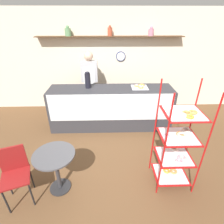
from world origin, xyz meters
TOP-DOWN VIEW (x-y plane):
  - ground_plane at (0.00, 0.00)m, footprint 14.00×14.00m
  - back_wall at (-0.00, 2.48)m, footprint 10.00×0.30m
  - display_counter at (0.00, 1.31)m, footprint 2.90×0.69m
  - pastry_rack at (0.97, -0.42)m, footprint 0.59×0.54m
  - person_worker at (-0.54, 1.91)m, footprint 0.41×0.23m
  - cafe_table at (-0.87, -0.54)m, footprint 0.61×0.61m
  - cafe_chair at (-1.43, -0.66)m, footprint 0.49×0.49m
  - coffee_carafe at (-0.53, 1.38)m, footprint 0.13×0.13m
  - donut_tray_counter at (0.68, 1.39)m, footprint 0.37×0.35m

SIDE VIEW (x-z plane):
  - ground_plane at x=0.00m, z-range 0.00..0.00m
  - display_counter at x=0.00m, z-range 0.00..1.01m
  - cafe_table at x=-0.87m, z-range 0.17..0.89m
  - cafe_chair at x=-1.43m, z-range 0.10..0.99m
  - pastry_rack at x=0.97m, z-range -0.10..1.62m
  - person_worker at x=-0.54m, z-range 0.09..1.83m
  - donut_tray_counter at x=0.68m, z-range 1.00..1.05m
  - coffee_carafe at x=-0.53m, z-range 1.00..1.38m
  - back_wall at x=0.00m, z-range 0.01..2.71m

